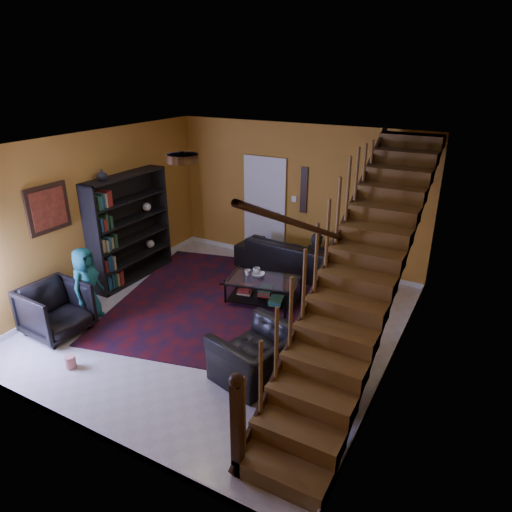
{
  "coord_description": "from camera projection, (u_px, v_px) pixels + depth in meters",
  "views": [
    {
      "loc": [
        3.48,
        -5.27,
        3.8
      ],
      "look_at": [
        0.37,
        0.4,
        1.07
      ],
      "focal_mm": 32.0,
      "sensor_mm": 36.0,
      "label": 1
    }
  ],
  "objects": [
    {
      "name": "room",
      "position": [
        203.0,
        272.0,
        8.92
      ],
      "size": [
        5.5,
        5.5,
        5.5
      ],
      "color": "#BD782A",
      "rests_on": "ground"
    },
    {
      "name": "door",
      "position": [
        265.0,
        210.0,
        9.39
      ],
      "size": [
        0.82,
        0.05,
        2.05
      ],
      "primitive_type": "cube",
      "color": "silver",
      "rests_on": "floor"
    },
    {
      "name": "ceiling_fixture",
      "position": [
        182.0,
        158.0,
        5.57
      ],
      "size": [
        0.4,
        0.4,
        0.1
      ],
      "primitive_type": "cylinder",
      "color": "#3F2814",
      "rests_on": "room"
    },
    {
      "name": "vase",
      "position": [
        102.0,
        175.0,
        7.61
      ],
      "size": [
        0.18,
        0.18,
        0.19
      ],
      "primitive_type": "imported",
      "color": "#999999",
      "rests_on": "bookshelf"
    },
    {
      "name": "cup_a",
      "position": [
        257.0,
        271.0,
        7.88
      ],
      "size": [
        0.17,
        0.17,
        0.1
      ],
      "primitive_type": "imported",
      "rotation": [
        0.0,
        0.0,
        -0.31
      ],
      "color": "#999999",
      "rests_on": "coffee_table"
    },
    {
      "name": "bowl",
      "position": [
        258.0,
        275.0,
        7.79
      ],
      "size": [
        0.26,
        0.26,
        0.05
      ],
      "primitive_type": "imported",
      "rotation": [
        0.0,
        0.0,
        0.23
      ],
      "color": "#999999",
      "rests_on": "coffee_table"
    },
    {
      "name": "bookshelf",
      "position": [
        130.0,
        230.0,
        8.45
      ],
      "size": [
        0.35,
        1.8,
        2.0
      ],
      "color": "black",
      "rests_on": "floor"
    },
    {
      "name": "person_adult_a",
      "position": [
        315.0,
        265.0,
        8.82
      ],
      "size": [
        0.49,
        0.33,
        1.33
      ],
      "primitive_type": "imported",
      "rotation": [
        0.0,
        0.0,
        3.12
      ],
      "color": "black",
      "rests_on": "sofa"
    },
    {
      "name": "armchair_right",
      "position": [
        257.0,
        355.0,
        5.88
      ],
      "size": [
        1.14,
        1.23,
        0.67
      ],
      "primitive_type": "imported",
      "rotation": [
        0.0,
        0.0,
        -1.83
      ],
      "color": "black",
      "rests_on": "floor"
    },
    {
      "name": "staircase",
      "position": [
        362.0,
        269.0,
        5.79
      ],
      "size": [
        0.95,
        5.02,
        3.18
      ],
      "color": "brown",
      "rests_on": "floor"
    },
    {
      "name": "framed_picture",
      "position": [
        48.0,
        209.0,
        7.01
      ],
      "size": [
        0.04,
        0.74,
        0.74
      ],
      "primitive_type": "cube",
      "color": "maroon",
      "rests_on": "room"
    },
    {
      "name": "coffee_table",
      "position": [
        263.0,
        290.0,
        7.75
      ],
      "size": [
        1.31,
        0.94,
        0.45
      ],
      "rotation": [
        0.0,
        0.0,
        0.22
      ],
      "color": "black",
      "rests_on": "floor"
    },
    {
      "name": "person_adult_b",
      "position": [
        348.0,
        275.0,
        8.56
      ],
      "size": [
        0.6,
        0.47,
        1.19
      ],
      "primitive_type": "imported",
      "rotation": [
        0.0,
        0.0,
        3.1
      ],
      "color": "black",
      "rests_on": "sofa"
    },
    {
      "name": "armchair_left",
      "position": [
        56.0,
        310.0,
        6.85
      ],
      "size": [
        0.92,
        0.89,
        0.78
      ],
      "primitive_type": "imported",
      "rotation": [
        0.0,
        0.0,
        1.5
      ],
      "color": "black",
      "rests_on": "floor"
    },
    {
      "name": "popcorn_bucket",
      "position": [
        70.0,
        361.0,
        6.14
      ],
      "size": [
        0.16,
        0.16,
        0.16
      ],
      "primitive_type": "cylinder",
      "rotation": [
        0.0,
        0.0,
        0.16
      ],
      "color": "red",
      "rests_on": "rug"
    },
    {
      "name": "person_child",
      "position": [
        86.0,
        284.0,
        7.16
      ],
      "size": [
        0.5,
        0.66,
        1.22
      ],
      "primitive_type": "imported",
      "rotation": [
        0.0,
        0.0,
        1.78
      ],
      "color": "#1B6866",
      "rests_on": "armchair_left"
    },
    {
      "name": "cup_b",
      "position": [
        248.0,
        273.0,
        7.81
      ],
      "size": [
        0.13,
        0.13,
        0.1
      ],
      "primitive_type": "imported",
      "rotation": [
        0.0,
        0.0,
        -0.33
      ],
      "color": "#999999",
      "rests_on": "coffee_table"
    },
    {
      "name": "sofa",
      "position": [
        294.0,
        256.0,
        8.92
      ],
      "size": [
        2.33,
        1.04,
        0.67
      ],
      "primitive_type": "imported",
      "rotation": [
        0.0,
        0.0,
        3.08
      ],
      "color": "black",
      "rests_on": "floor"
    },
    {
      "name": "rug",
      "position": [
        220.0,
        300.0,
        7.92
      ],
      "size": [
        4.1,
        4.45,
        0.02
      ],
      "primitive_type": "cube",
      "rotation": [
        0.0,
        0.0,
        0.24
      ],
      "color": "#470C0F",
      "rests_on": "floor"
    },
    {
      "name": "floor",
      "position": [
        224.0,
        322.0,
        7.28
      ],
      "size": [
        5.5,
        5.5,
        0.0
      ],
      "primitive_type": "plane",
      "color": "beige",
      "rests_on": "ground"
    },
    {
      "name": "wall_hanging",
      "position": [
        304.0,
        190.0,
        8.82
      ],
      "size": [
        0.14,
        0.03,
        0.9
      ],
      "primitive_type": "cube",
      "color": "black",
      "rests_on": "room"
    }
  ]
}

